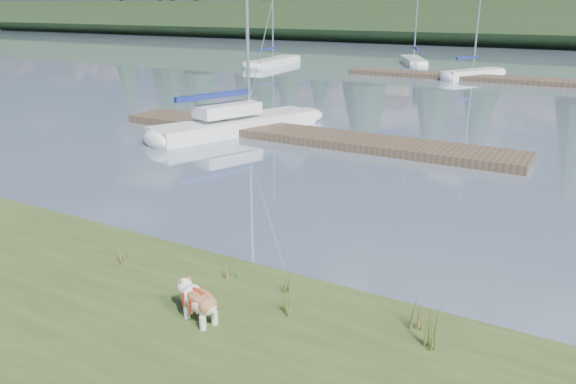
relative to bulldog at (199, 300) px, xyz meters
The scene contains 16 objects.
ground 33.57m from the bulldog, 91.65° to the left, with size 200.00×200.00×0.00m, color gray.
ridge 76.58m from the bulldog, 90.73° to the left, with size 200.00×20.00×5.00m, color #1E3118.
bulldog is the anchor object (origin of this frame).
sailboat_main 14.92m from the bulldog, 120.87° to the left, with size 4.20×8.06×11.60m.
dock_near 13.51m from the bulldog, 111.60° to the left, with size 16.00×2.00×0.30m, color #4C3D2C.
dock_far 33.57m from the bulldog, 88.24° to the left, with size 26.00×2.20×0.30m, color #4C3D2C.
sailboat_bg_0 40.81m from the bulldog, 119.25° to the left, with size 2.43×8.54×12.16m.
sailboat_bg_1 42.90m from the bulldog, 103.72° to the left, with size 4.32×6.94×10.62m.
sailboat_bg_2 35.14m from the bulldog, 95.52° to the left, with size 3.76×5.77×9.11m.
weed_0 1.41m from the bulldog, 107.00° to the left, with size 0.17×0.14×0.51m.
weed_1 1.57m from the bulldog, 63.08° to the left, with size 0.17×0.14×0.40m.
weed_2 3.34m from the bulldog, 16.98° to the left, with size 0.17×0.14×0.77m.
weed_3 2.52m from the bulldog, 159.82° to the left, with size 0.17×0.14×0.61m.
weed_4 1.31m from the bulldog, 37.66° to the left, with size 0.17×0.14×0.44m.
weed_5 3.22m from the bulldog, 25.58° to the left, with size 0.17×0.14×0.58m.
mud_lip 2.27m from the bulldog, 116.40° to the left, with size 60.00×0.50×0.14m, color #33281C.
Camera 1 is at (5.76, -9.27, 4.84)m, focal length 35.00 mm.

